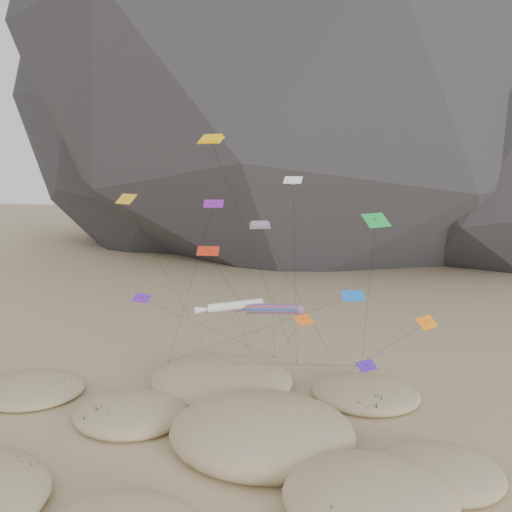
{
  "coord_description": "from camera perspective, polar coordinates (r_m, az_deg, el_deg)",
  "views": [
    {
      "loc": [
        8.3,
        -36.74,
        25.15
      ],
      "look_at": [
        1.14,
        12.0,
        15.97
      ],
      "focal_mm": 35.0,
      "sensor_mm": 36.0,
      "label": 1
    }
  ],
  "objects": [
    {
      "name": "ground",
      "position": [
        45.29,
        -3.96,
        -23.2
      ],
      "size": [
        500.0,
        500.0,
        0.0
      ],
      "primitive_type": "plane",
      "color": "#CCB789",
      "rests_on": "ground"
    },
    {
      "name": "kite_stakes",
      "position": [
        65.35,
        1.59,
        -11.94
      ],
      "size": [
        24.46,
        6.53,
        0.3
      ],
      "color": "#3F2D1E",
      "rests_on": "ground"
    },
    {
      "name": "multi_parafoil",
      "position": [
        48.36,
        0.64,
        3.2
      ],
      "size": [
        8.67,
        15.56,
        19.7
      ],
      "color": "#FF1A21",
      "rests_on": "ground"
    },
    {
      "name": "delta_kites",
      "position": [
        49.0,
        3.19,
        -1.13
      ],
      "size": [
        31.62,
        19.25,
        23.75
      ],
      "color": "red",
      "rests_on": "ground"
    },
    {
      "name": "dune_grass",
      "position": [
        47.78,
        -4.28,
        -20.07
      ],
      "size": [
        42.0,
        28.86,
        1.5
      ],
      "color": "black",
      "rests_on": "ground"
    },
    {
      "name": "orange_parafoil",
      "position": [
        50.17,
        -5.02,
        12.75
      ],
      "size": [
        8.42,
        17.38,
        27.97
      ],
      "color": "yellow",
      "rests_on": "ground"
    },
    {
      "name": "white_tube_kite",
      "position": [
        52.02,
        -2.88,
        -5.73
      ],
      "size": [
        7.03,
        12.76,
        11.29
      ],
      "color": "silver",
      "rests_on": "ground"
    },
    {
      "name": "dunes",
      "position": [
        48.55,
        -4.93,
        -19.64
      ],
      "size": [
        52.64,
        36.54,
        4.57
      ],
      "color": "#CCB789",
      "rests_on": "ground"
    },
    {
      "name": "rainbow_tube_kite",
      "position": [
        51.13,
        1.62,
        -6.05
      ],
      "size": [
        7.56,
        15.44,
        11.39
      ],
      "color": "#F9511A",
      "rests_on": "ground"
    }
  ]
}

